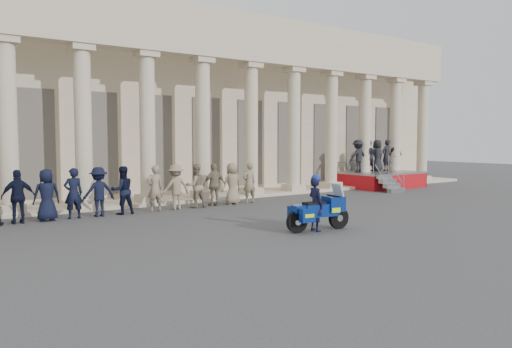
% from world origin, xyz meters
% --- Properties ---
extents(ground, '(90.00, 90.00, 0.00)m').
position_xyz_m(ground, '(0.00, 0.00, 0.00)').
color(ground, '#3A3A3C').
rests_on(ground, ground).
extents(building, '(40.00, 12.50, 9.00)m').
position_xyz_m(building, '(-0.00, 14.74, 4.52)').
color(building, '#C1AF90').
rests_on(building, ground).
extents(officer_rank, '(18.62, 0.66, 1.76)m').
position_xyz_m(officer_rank, '(-6.50, 6.19, 0.88)').
color(officer_rank, black).
rests_on(officer_rank, ground).
extents(reviewing_stand, '(4.41, 4.19, 2.70)m').
position_xyz_m(reviewing_stand, '(12.40, 7.75, 1.48)').
color(reviewing_stand, gray).
rests_on(reviewing_stand, ground).
extents(motorcycle, '(2.17, 0.96, 1.39)m').
position_xyz_m(motorcycle, '(0.52, -0.39, 0.60)').
color(motorcycle, black).
rests_on(motorcycle, ground).
extents(rider, '(0.46, 0.64, 1.71)m').
position_xyz_m(rider, '(0.40, -0.38, 0.85)').
color(rider, black).
rests_on(rider, ground).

